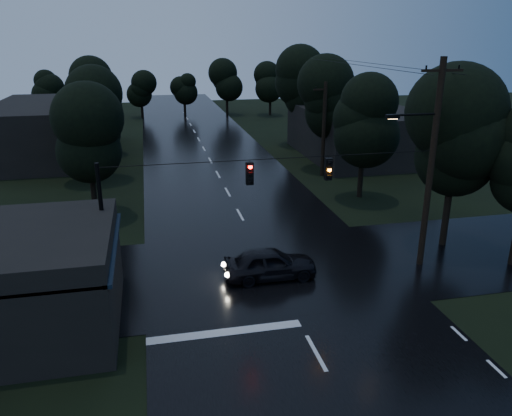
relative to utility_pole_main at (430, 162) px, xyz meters
name	(u,v)px	position (x,y,z in m)	size (l,w,h in m)	color
main_road	(218,175)	(-7.41, 19.00, -5.26)	(12.00, 120.00, 0.02)	black
cross_street	(270,269)	(-7.41, 1.00, -5.26)	(60.00, 9.00, 0.02)	black
building_far_right	(359,133)	(6.59, 23.00, -3.06)	(10.00, 14.00, 4.40)	black
building_far_left	(54,130)	(-21.41, 29.00, -2.76)	(10.00, 16.00, 5.00)	black
utility_pole_main	(430,162)	(0.00, 0.00, 0.00)	(3.50, 0.30, 10.00)	black
utility_pole_far	(324,128)	(0.89, 17.00, -1.38)	(2.00, 0.30, 7.50)	black
anchor_pole_left	(104,232)	(-14.91, 0.00, -2.26)	(0.18, 0.18, 6.00)	black
span_signals	(289,170)	(-6.85, -0.01, -0.01)	(15.00, 0.37, 1.12)	black
tree_corner_near	(457,136)	(2.59, 2.00, 0.74)	(4.48, 4.48, 9.44)	black
tree_left_a	(87,134)	(-16.41, 11.00, -0.02)	(3.92, 3.92, 8.26)	black
tree_left_b	(89,109)	(-17.01, 19.00, 0.36)	(4.20, 4.20, 8.85)	black
tree_left_c	(92,91)	(-17.61, 29.00, 0.74)	(4.48, 4.48, 9.44)	black
tree_right_a	(365,117)	(1.59, 11.00, 0.36)	(4.20, 4.20, 8.85)	black
tree_right_b	(332,98)	(2.19, 19.00, 0.74)	(4.48, 4.48, 9.44)	black
tree_right_c	(303,83)	(2.79, 29.00, 1.11)	(4.76, 4.76, 10.03)	black
car	(270,263)	(-7.61, 0.13, -4.52)	(1.75, 4.35, 1.48)	black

